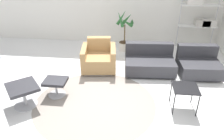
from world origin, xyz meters
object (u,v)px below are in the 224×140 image
armchair_red (99,59)px  shelf_unit (201,16)px  ottoman (56,84)px  couch_second (198,65)px  couch_low (149,62)px  side_table (185,90)px  potted_plant (125,36)px

armchair_red → shelf_unit: 3.35m
ottoman → shelf_unit: 4.64m
ottoman → armchair_red: bearing=61.0°
ottoman → couch_second: bearing=22.1°
couch_low → shelf_unit: shelf_unit is taller
couch_low → side_table: 1.60m
armchair_red → couch_low: size_ratio=0.74×
ottoman → shelf_unit: shelf_unit is taller
couch_low → side_table: couch_low is taller
potted_plant → shelf_unit: 2.31m
couch_second → potted_plant: potted_plant is taller
couch_second → side_table: 1.59m
shelf_unit → couch_second: bearing=-101.2°
potted_plant → armchair_red: bearing=-113.3°
couch_second → side_table: bearing=63.9°
couch_low → shelf_unit: (1.52, 1.67, 0.78)m
couch_second → potted_plant: (-1.88, 1.31, 0.22)m
ottoman → potted_plant: size_ratio=0.38×
ottoman → couch_low: bearing=33.4°
couch_low → couch_second: bearing=175.7°
armchair_red → side_table: armchair_red is taller
couch_second → side_table: size_ratio=2.12×
couch_low → potted_plant: potted_plant is taller
armchair_red → couch_second: (2.45, 0.02, -0.05)m
armchair_red → ottoman: bearing=54.4°
couch_low → shelf_unit: size_ratio=0.60×
couch_low → potted_plant: bearing=-65.4°
potted_plant → side_table: bearing=-65.4°
ottoman → armchair_red: size_ratio=0.50×
couch_low → potted_plant: size_ratio=1.05×
couch_second → side_table: couch_second is taller
ottoman → couch_low: (1.96, 1.30, -0.03)m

